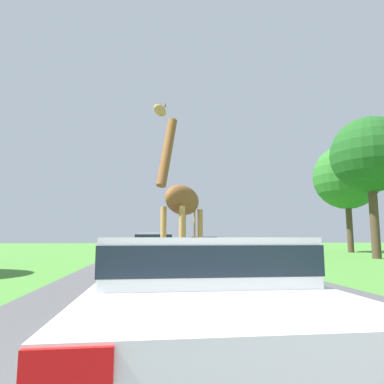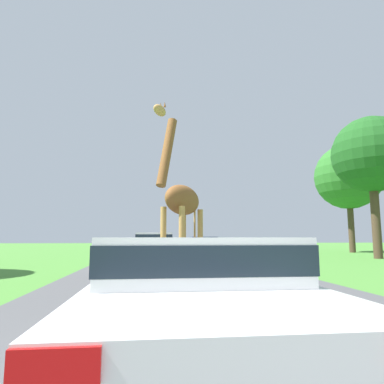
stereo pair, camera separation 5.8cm
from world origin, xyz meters
name	(u,v)px [view 1 (the left image)]	position (x,y,z in m)	size (l,w,h in m)	color
road	(164,253)	(0.00, 30.00, 0.00)	(7.82, 120.00, 0.00)	#4C4C4F
giraffe_near_road	(181,201)	(-0.24, 11.20, 2.37)	(1.82, 2.62, 5.10)	tan
car_lead_maroon	(197,294)	(-0.67, 4.46, 0.69)	(1.98, 4.38, 1.27)	silver
car_queue_right	(153,248)	(-1.01, 16.78, 0.78)	(1.75, 4.55, 1.49)	silver
car_queue_left	(202,246)	(2.33, 23.84, 0.72)	(1.85, 4.34, 1.31)	navy
tree_left_edge	(370,155)	(12.49, 20.29, 6.39)	(4.76, 4.76, 8.82)	#4C3828
tree_mid_field	(347,177)	(15.87, 28.44, 6.52)	(5.68, 5.68, 9.39)	#4C3828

